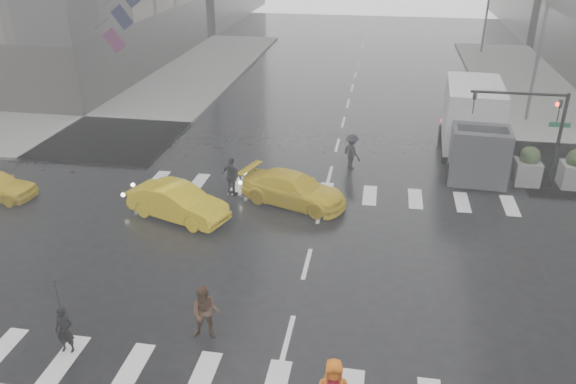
% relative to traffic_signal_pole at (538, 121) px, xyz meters
% --- Properties ---
extents(ground, '(120.00, 120.00, 0.00)m').
position_rel_traffic_signal_pole_xyz_m(ground, '(-9.01, -8.01, -3.22)').
color(ground, black).
rests_on(ground, ground).
extents(sidewalk_nw, '(35.00, 35.00, 0.15)m').
position_rel_traffic_signal_pole_xyz_m(sidewalk_nw, '(-28.51, 9.49, -3.14)').
color(sidewalk_nw, slate).
rests_on(sidewalk_nw, ground).
extents(road_markings, '(18.00, 48.00, 0.01)m').
position_rel_traffic_signal_pole_xyz_m(road_markings, '(-9.01, -8.01, -3.21)').
color(road_markings, silver).
rests_on(road_markings, ground).
extents(traffic_signal_pole, '(4.45, 0.42, 4.50)m').
position_rel_traffic_signal_pole_xyz_m(traffic_signal_pole, '(0.00, 0.00, 0.00)').
color(traffic_signal_pole, black).
rests_on(traffic_signal_pole, ground).
extents(street_lamp_near, '(2.15, 0.22, 9.00)m').
position_rel_traffic_signal_pole_xyz_m(street_lamp_near, '(1.86, 9.99, 1.73)').
color(street_lamp_near, '#59595B').
rests_on(street_lamp_near, ground).
extents(planter_west, '(1.10, 1.10, 1.80)m').
position_rel_traffic_signal_pole_xyz_m(planter_west, '(-2.01, 0.19, -2.23)').
color(planter_west, slate).
rests_on(planter_west, ground).
extents(planter_mid, '(1.10, 1.10, 1.80)m').
position_rel_traffic_signal_pole_xyz_m(planter_mid, '(-0.01, 0.19, -2.23)').
color(planter_mid, slate).
rests_on(planter_mid, ground).
extents(planter_east, '(1.10, 1.10, 1.80)m').
position_rel_traffic_signal_pole_xyz_m(planter_east, '(1.99, 0.19, -2.23)').
color(planter_east, slate).
rests_on(planter_east, ground).
extents(flag_cluster, '(2.87, 3.06, 4.69)m').
position_rel_traffic_signal_pole_xyz_m(flag_cluster, '(-24.09, 10.49, 2.42)').
color(flag_cluster, '#59595B').
rests_on(flag_cluster, ground).
extents(pedestrian_black, '(1.01, 1.02, 2.43)m').
position_rel_traffic_signal_pole_xyz_m(pedestrian_black, '(-15.07, -13.63, -1.55)').
color(pedestrian_black, black).
rests_on(pedestrian_black, ground).
extents(pedestrian_brown, '(0.90, 0.73, 1.73)m').
position_rel_traffic_signal_pole_xyz_m(pedestrian_brown, '(-11.36, -12.38, -2.35)').
color(pedestrian_brown, '#442918').
rests_on(pedestrian_brown, ground).
extents(pedestrian_far_a, '(1.23, 1.02, 1.81)m').
position_rel_traffic_signal_pole_xyz_m(pedestrian_far_a, '(-13.06, -3.01, -2.31)').
color(pedestrian_far_a, black).
rests_on(pedestrian_far_a, ground).
extents(pedestrian_far_b, '(1.24, 1.27, 1.77)m').
position_rel_traffic_signal_pole_xyz_m(pedestrian_far_b, '(-8.05, 0.93, -2.33)').
color(pedestrian_far_b, black).
rests_on(pedestrian_far_b, ground).
extents(taxi_mid, '(4.56, 2.83, 1.42)m').
position_rel_traffic_signal_pole_xyz_m(taxi_mid, '(-14.70, -5.46, -2.51)').
color(taxi_mid, yellow).
rests_on(taxi_mid, ground).
extents(taxi_rear, '(4.52, 3.13, 1.36)m').
position_rel_traffic_signal_pole_xyz_m(taxi_rear, '(-10.24, -3.37, -2.54)').
color(taxi_rear, yellow).
rests_on(taxi_rear, ground).
extents(box_truck, '(2.66, 7.10, 3.77)m').
position_rel_traffic_signal_pole_xyz_m(box_truck, '(-2.21, 2.74, -1.20)').
color(box_truck, '#B9B9BB').
rests_on(box_truck, ground).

